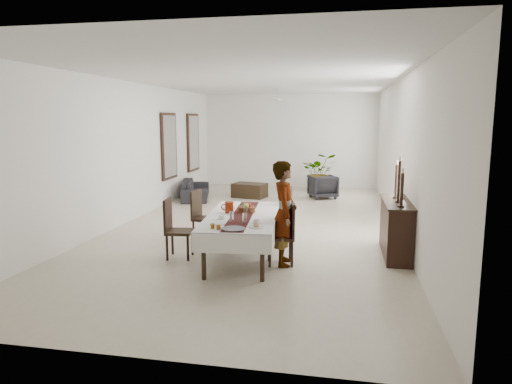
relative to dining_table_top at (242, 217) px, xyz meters
The scene contains 87 objects.
floor 2.67m from the dining_table_top, 94.51° to the left, with size 6.00×12.00×0.00m, color beige.
ceiling 3.58m from the dining_table_top, 94.51° to the left, with size 6.00×12.00×0.02m, color silver.
wall_back 8.61m from the dining_table_top, 91.35° to the left, with size 6.00×0.02×3.20m, color white.
wall_front 3.56m from the dining_table_top, 93.37° to the right, with size 6.00×0.02×3.20m, color white.
wall_left 4.20m from the dining_table_top, 141.33° to the left, with size 0.02×12.00×3.20m, color white.
wall_right 3.90m from the dining_table_top, 42.49° to the left, with size 0.02×12.00×3.20m, color white.
dining_table_top is the anchor object (origin of this frame).
table_leg_fl 1.26m from the dining_table_top, 105.77° to the right, with size 0.07×0.07×0.69m, color black.
table_leg_fr 1.26m from the dining_table_top, 63.57° to the right, with size 0.07×0.07×0.69m, color black.
table_leg_bl 1.26m from the dining_table_top, 116.43° to the left, with size 0.07×0.07×0.69m, color black.
table_leg_br 1.26m from the dining_table_top, 74.23° to the left, with size 0.07×0.07×0.69m, color black.
tablecloth_top 0.03m from the dining_table_top, ahead, with size 1.16×2.54×0.01m, color white.
tablecloth_drape_left 0.59m from the dining_table_top, behind, with size 0.01×2.54×0.29m, color silver.
tablecloth_drape_right 0.59m from the dining_table_top, ahead, with size 0.01×2.54×0.29m, color white.
tablecloth_drape_near 1.27m from the dining_table_top, 84.67° to the right, with size 1.16×0.01×0.29m, color white.
tablecloth_drape_far 1.27m from the dining_table_top, 95.33° to the left, with size 1.16×0.01×0.29m, color silver.
table_runner 0.04m from the dining_table_top, ahead, with size 0.34×2.46×0.00m, color #4F1816.
red_pitcher 0.32m from the dining_table_top, 154.37° to the left, with size 0.15×0.15×0.20m, color maroon.
pitcher_handle 0.38m from the dining_table_top, 161.21° to the left, with size 0.12×0.12×0.02m, color maroon.
wine_glass_near 0.66m from the dining_table_top, 74.21° to the right, with size 0.07×0.07×0.17m, color silver.
wine_glass_mid 0.56m from the dining_table_top, 94.97° to the right, with size 0.07×0.07×0.17m, color white.
wine_glass_far 0.14m from the dining_table_top, 50.33° to the left, with size 0.07×0.07×0.17m, color white.
teacup_right 0.66m from the dining_table_top, 58.10° to the right, with size 0.09×0.09×0.06m, color silver.
saucer_right 0.66m from the dining_table_top, 58.10° to the right, with size 0.15×0.15×0.01m, color white.
teacup_left 0.46m from the dining_table_top, 125.27° to the right, with size 0.09×0.09×0.06m, color white.
saucer_left 0.46m from the dining_table_top, 125.27° to the right, with size 0.15×0.15×0.01m, color white.
plate_near_right 0.94m from the dining_table_top, 64.53° to the right, with size 0.24×0.24×0.01m, color silver.
bread_near_right 0.94m from the dining_table_top, 64.53° to the right, with size 0.09×0.09×0.09m, color tan.
plate_near_left 0.80m from the dining_table_top, 106.47° to the right, with size 0.24×0.24×0.01m, color white.
plate_far_left 0.63m from the dining_table_top, 125.52° to the left, with size 0.24×0.24×0.01m, color silver.
serving_tray 1.03m from the dining_table_top, 84.67° to the right, with size 0.35×0.35×0.02m, color #3C3C40.
jam_jar_a 1.09m from the dining_table_top, 96.18° to the right, with size 0.06×0.06×0.07m, color brown.
jam_jar_b 1.05m from the dining_table_top, 102.09° to the right, with size 0.06×0.06×0.07m, color brown.
fruit_basket 0.26m from the dining_table_top, 84.02° to the left, with size 0.29×0.29×0.10m, color brown.
fruit_red 0.32m from the dining_table_top, 78.83° to the left, with size 0.09×0.09×0.09m, color #9C240F.
fruit_green 0.32m from the dining_table_top, 93.28° to the left, with size 0.08×0.08×0.08m, color #447523.
fruit_yellow 0.26m from the dining_table_top, 81.29° to the left, with size 0.08×0.08×0.08m, color yellow.
chair_right_near_seat 0.76m from the dining_table_top, 16.93° to the right, with size 0.43×0.43×0.05m, color black.
chair_right_near_leg_fl 1.07m from the dining_table_top, 21.26° to the right, with size 0.04×0.04×0.43m, color black.
chair_right_near_leg_fr 0.96m from the dining_table_top, ahead, with size 0.04×0.04×0.43m, color black.
chair_right_near_leg_bl 0.85m from the dining_table_top, 37.47° to the right, with size 0.04×0.04×0.43m, color black.
chair_right_near_leg_br 0.69m from the dining_table_top, ahead, with size 0.04×0.04×0.43m, color black.
chair_right_near_back 0.89m from the dining_table_top, 10.92° to the right, with size 0.43×0.04×0.55m, color black.
chair_right_far_seat 1.30m from the dining_table_top, 71.47° to the left, with size 0.45×0.45×0.05m, color black.
chair_right_far_leg_fl 1.21m from the dining_table_top, 62.01° to the left, with size 0.05×0.05×0.45m, color black.
chair_right_far_leg_fr 1.56m from the dining_table_top, 64.23° to the left, with size 0.05×0.05×0.45m, color black.
chair_right_far_leg_bl 1.22m from the dining_table_top, 81.08° to the left, with size 0.05×0.05×0.45m, color black.
chair_right_far_leg_br 1.56m from the dining_table_top, 78.56° to the left, with size 0.05×0.05×0.45m, color black.
chair_right_far_back 1.30m from the dining_table_top, 62.38° to the left, with size 0.45×0.04×0.57m, color black.
chair_left_near_seat 1.10m from the dining_table_top, 169.92° to the right, with size 0.43×0.43×0.05m, color black.
chair_left_near_leg_fl 1.35m from the dining_table_top, behind, with size 0.04×0.04×0.43m, color black.
chair_left_near_leg_fr 1.36m from the dining_table_top, 162.41° to the right, with size 0.04×0.04×0.43m, color black.
chair_left_near_leg_bl 1.03m from the dining_table_top, behind, with size 0.04×0.04×0.43m, color black.
chair_left_near_leg_br 1.05m from the dining_table_top, 158.18° to the right, with size 0.04×0.04×0.43m, color black.
chair_left_near_back 1.27m from the dining_table_top, behind, with size 0.43×0.04×0.55m, color black.
chair_left_far_seat 1.36m from the dining_table_top, 135.21° to the left, with size 0.42×0.42×0.05m, color black.
chair_left_far_leg_fl 1.65m from the dining_table_top, 133.69° to the left, with size 0.04×0.04×0.41m, color black.
chair_left_far_leg_fr 1.48m from the dining_table_top, 145.02° to the left, with size 0.04×0.04×0.41m, color black.
chair_left_far_leg_bl 1.41m from the dining_table_top, 124.77° to the left, with size 0.04×0.04×0.41m, color black.
chair_left_far_leg_br 1.21m from the dining_table_top, 137.38° to the left, with size 0.04×0.04×0.41m, color black.
chair_left_far_back 1.49m from the dining_table_top, 139.40° to the left, with size 0.42×0.04×0.53m, color black.
woman 0.78m from the dining_table_top, 15.71° to the right, with size 0.62×0.41×1.69m, color #9CA0A5.
sideboard_body 2.67m from the dining_table_top, 14.34° to the left, with size 0.41×1.55×0.93m, color black.
sideboard_top 2.67m from the dining_table_top, 14.34° to the left, with size 0.45×1.61×0.03m, color black.
candlestick_near_base 2.59m from the dining_table_top, ahead, with size 0.10×0.10×0.03m, color black.
candlestick_near_shaft 2.63m from the dining_table_top, ahead, with size 0.05×0.05×0.52m, color black.
candlestick_near_candle 2.71m from the dining_table_top, ahead, with size 0.04×0.04×0.08m, color silver.
candlestick_mid_base 2.64m from the dining_table_top, 11.08° to the left, with size 0.10×0.10×0.03m, color black.
candlestick_mid_shaft 2.70m from the dining_table_top, 11.08° to the left, with size 0.05×0.05×0.67m, color black.
candlestick_mid_candle 2.81m from the dining_table_top, 11.08° to the left, with size 0.04×0.04×0.08m, color silver.
candlestick_far_base 2.75m from the dining_table_top, 19.58° to the left, with size 0.10×0.10×0.03m, color black.
candlestick_far_shaft 2.79m from the dining_table_top, 19.58° to the left, with size 0.05×0.05×0.57m, color black.
candlestick_far_candle 2.88m from the dining_table_top, 19.58° to the left, with size 0.04×0.04×0.08m, color beige.
sofa 6.12m from the dining_table_top, 115.78° to the left, with size 1.90×0.74×0.55m, color #252327.
armchair 6.40m from the dining_table_top, 80.37° to the left, with size 0.74×0.76×0.69m, color #272429.
coffee_table 6.15m from the dining_table_top, 100.49° to the left, with size 0.96×0.64×0.43m, color black.
potted_plant 7.74m from the dining_table_top, 83.39° to the left, with size 1.13×0.98×1.25m, color #316026.
mirror_frame_near 5.79m from the dining_table_top, 123.58° to the left, with size 0.06×1.05×1.85m, color black.
mirror_glass_near 5.77m from the dining_table_top, 123.29° to the left, with size 0.01×0.90×1.70m, color silver.
mirror_frame_far 7.61m from the dining_table_top, 114.74° to the left, with size 0.06×1.05×1.85m, color black.
mirror_glass_far 7.59m from the dining_table_top, 114.50° to the left, with size 0.01×0.90×1.70m, color silver.
fan_rod 6.06m from the dining_table_top, 92.08° to the left, with size 0.04×0.04×0.20m, color silver.
fan_hub 5.98m from the dining_table_top, 92.08° to the left, with size 0.16×0.16×0.08m, color silver.
fan_blade_n 6.31m from the dining_table_top, 91.96° to the left, with size 0.10×0.55×0.01m, color silver.
fan_blade_s 5.66m from the dining_table_top, 92.22° to the left, with size 0.10×0.55×0.01m, color silver.
fan_blade_e 5.98m from the dining_table_top, 88.48° to the left, with size 0.55×0.10×0.01m, color white.
fan_blade_w 6.00m from the dining_table_top, 95.67° to the left, with size 0.55×0.10×0.01m, color silver.
Camera 1 is at (1.85, -9.92, 2.34)m, focal length 32.00 mm.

